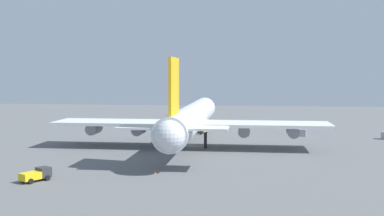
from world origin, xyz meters
The scene contains 7 objects.
ground_plane centered at (0.00, 0.00, 0.00)m, with size 282.21×282.21×0.00m, color slate.
cargo_airplane centered at (-0.38, 0.00, 6.57)m, with size 70.55×63.61×20.13m.
cargo_loader centered at (24.97, 0.92, 1.12)m, with size 4.73×5.44×2.15m.
fuel_truck centered at (-39.59, 20.42, 1.08)m, with size 5.25×4.27×2.06m.
cargo_container_aft centered at (20.61, -27.74, 0.98)m, with size 2.69×3.20×1.95m.
safety_cone_nose centered at (31.75, 1.57, 0.39)m, with size 0.54×0.54×0.78m, color orange.
safety_cone_tail centered at (-31.75, 2.66, 0.33)m, with size 0.46×0.46×0.66m, color orange.
Camera 1 is at (-110.33, -13.30, 17.30)m, focal length 43.87 mm.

